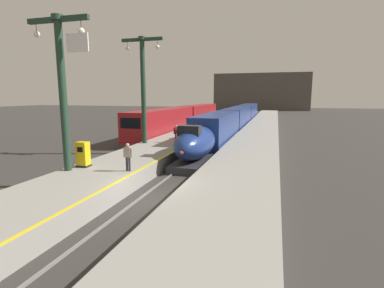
% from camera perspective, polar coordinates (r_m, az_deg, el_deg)
% --- Properties ---
extents(ground_plane, '(260.00, 260.00, 0.00)m').
position_cam_1_polar(ground_plane, '(15.71, -7.99, -11.22)').
color(ground_plane, '#33302D').
extents(platform_left, '(4.80, 110.00, 1.05)m').
position_cam_1_polar(platform_left, '(39.78, 1.19, 2.22)').
color(platform_left, gray).
rests_on(platform_left, ground).
extents(platform_right, '(4.80, 110.00, 1.05)m').
position_cam_1_polar(platform_right, '(38.52, 12.92, 1.74)').
color(platform_right, gray).
rests_on(platform_right, ground).
extents(platform_left_safety_stripe, '(0.20, 107.80, 0.01)m').
position_cam_1_polar(platform_left_safety_stripe, '(39.19, 4.42, 2.86)').
color(platform_left_safety_stripe, yellow).
rests_on(platform_left_safety_stripe, platform_left).
extents(rail_main_left, '(0.08, 110.00, 0.12)m').
position_cam_1_polar(rail_main_left, '(41.81, 6.54, 1.87)').
color(rail_main_left, slate).
rests_on(rail_main_left, ground).
extents(rail_main_right, '(0.08, 110.00, 0.12)m').
position_cam_1_polar(rail_main_right, '(41.59, 8.58, 1.78)').
color(rail_main_right, slate).
rests_on(rail_main_right, ground).
extents(rail_secondary_left, '(0.08, 110.00, 0.12)m').
position_cam_1_polar(rail_secondary_left, '(43.87, -3.95, 2.26)').
color(rail_secondary_left, slate).
rests_on(rail_secondary_left, ground).
extents(rail_secondary_right, '(0.08, 110.00, 0.12)m').
position_cam_1_polar(rail_secondary_right, '(43.38, -2.09, 2.20)').
color(rail_secondary_right, slate).
rests_on(rail_secondary_right, ground).
extents(highspeed_train_main, '(2.92, 57.10, 3.60)m').
position_cam_1_polar(highspeed_train_main, '(46.90, 8.62, 4.97)').
color(highspeed_train_main, navy).
rests_on(highspeed_train_main, ground).
extents(regional_train_adjacent, '(2.85, 36.60, 3.80)m').
position_cam_1_polar(regional_train_adjacent, '(47.07, -1.50, 5.30)').
color(regional_train_adjacent, maroon).
rests_on(regional_train_adjacent, ground).
extents(station_column_near, '(4.00, 0.68, 8.92)m').
position_cam_1_polar(station_column_near, '(18.76, -23.98, 11.74)').
color(station_column_near, '#1E3828').
rests_on(station_column_near, platform_left).
extents(station_column_mid, '(4.00, 0.68, 9.74)m').
position_cam_1_polar(station_column_mid, '(27.95, -9.55, 12.07)').
color(station_column_mid, '#1E3828').
rests_on(station_column_mid, platform_left).
extents(passenger_near_edge, '(0.47, 0.41, 1.69)m').
position_cam_1_polar(passenger_near_edge, '(28.04, -3.06, 2.29)').
color(passenger_near_edge, '#23232D').
rests_on(passenger_near_edge, platform_left).
extents(passenger_mid_platform, '(0.57, 0.22, 1.69)m').
position_cam_1_polar(passenger_mid_platform, '(17.77, -12.43, -2.08)').
color(passenger_mid_platform, '#23232D').
rests_on(passenger_mid_platform, platform_left).
extents(passenger_far_waiting, '(0.37, 0.51, 1.69)m').
position_cam_1_polar(passenger_far_waiting, '(30.88, -0.96, 2.96)').
color(passenger_far_waiting, '#23232D').
rests_on(passenger_far_waiting, platform_left).
extents(rolling_suitcase, '(0.40, 0.22, 0.98)m').
position_cam_1_polar(rolling_suitcase, '(27.94, -1.50, 0.86)').
color(rolling_suitcase, '#4C4C51').
rests_on(rolling_suitcase, platform_left).
extents(ticket_machine_yellow, '(0.76, 0.62, 1.60)m').
position_cam_1_polar(ticket_machine_yellow, '(19.71, -20.51, -2.07)').
color(ticket_machine_yellow, yellow).
rests_on(ticket_machine_yellow, platform_left).
extents(terminus_back_wall, '(36.00, 2.00, 14.00)m').
position_cam_1_polar(terminus_back_wall, '(115.56, 13.27, 9.91)').
color(terminus_back_wall, '#4C4742').
rests_on(terminus_back_wall, ground).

